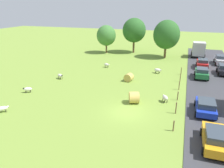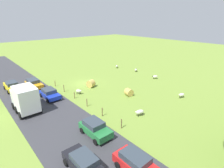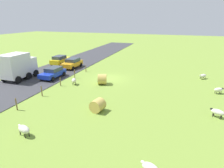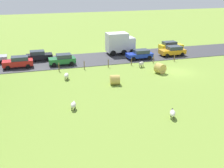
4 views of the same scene
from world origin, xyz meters
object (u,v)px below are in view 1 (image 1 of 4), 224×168
(car_6, at_px, (202,73))
(car_3, at_px, (221,60))
(sheep_3, at_px, (60,76))
(car_2, at_px, (206,106))
(truck_0, at_px, (199,49))
(car_1, at_px, (224,69))
(sheep_1, at_px, (165,98))
(hay_bale_0, at_px, (134,97))
(sheep_5, at_px, (2,108))
(car_4, at_px, (202,63))
(sheep_4, at_px, (158,70))
(hay_bale_1, at_px, (129,77))
(tree_0, at_px, (106,36))
(sheep_2, at_px, (28,89))
(car_5, at_px, (217,138))
(tree_2, at_px, (134,30))
(tree_1, at_px, (166,35))
(sheep_0, at_px, (107,65))

(car_6, bearing_deg, car_3, 69.56)
(sheep_3, distance_m, car_2, 21.10)
(truck_0, distance_m, car_1, 12.62)
(sheep_1, bearing_deg, hay_bale_0, -158.03)
(sheep_1, height_order, sheep_5, sheep_1)
(car_3, xyz_separation_m, car_6, (-3.81, -10.23, -0.02))
(car_1, xyz_separation_m, car_2, (-3.66, -15.61, -0.03))
(truck_0, bearing_deg, car_4, -87.05)
(sheep_4, relative_size, car_1, 0.33)
(truck_0, bearing_deg, hay_bale_0, -105.69)
(car_6, bearing_deg, hay_bale_0, -122.60)
(sheep_3, relative_size, hay_bale_1, 1.06)
(car_1, bearing_deg, tree_0, 157.71)
(sheep_3, xyz_separation_m, tree_0, (0.09, 20.43, 3.55))
(tree_0, xyz_separation_m, truck_0, (20.43, 2.19, -2.28))
(sheep_2, bearing_deg, car_1, 33.72)
(sheep_5, height_order, car_5, car_5)
(sheep_2, xyz_separation_m, tree_2, (7.10, 29.16, 4.71))
(car_4, bearing_deg, car_3, 48.71)
(tree_2, xyz_separation_m, car_5, (14.83, -34.05, -4.31))
(tree_1, bearing_deg, sheep_2, -119.50)
(sheep_1, height_order, sheep_3, sheep_1)
(sheep_0, height_order, sheep_3, sheep_3)
(sheep_3, bearing_deg, car_3, 35.71)
(sheep_1, distance_m, sheep_4, 11.53)
(hay_bale_1, xyz_separation_m, tree_0, (-10.19, 18.07, 3.48))
(sheep_2, xyz_separation_m, sheep_3, (1.02, 6.23, 0.04))
(car_4, height_order, car_6, car_4)
(sheep_3, height_order, truck_0, truck_0)
(sheep_0, xyz_separation_m, tree_0, (-4.44, 11.99, 3.56))
(car_3, bearing_deg, sheep_0, -155.38)
(car_4, relative_size, car_5, 0.99)
(tree_1, bearing_deg, hay_bale_1, -101.20)
(tree_0, distance_m, car_5, 37.93)
(hay_bale_1, distance_m, tree_1, 18.35)
(tree_1, bearing_deg, sheep_3, -124.68)
(car_4, xyz_separation_m, car_5, (-0.07, -24.76, -0.02))
(sheep_1, xyz_separation_m, car_3, (8.23, 21.08, 0.36))
(sheep_2, bearing_deg, hay_bale_0, 5.52)
(tree_1, bearing_deg, car_6, -61.28)
(sheep_0, bearing_deg, hay_bale_0, -58.23)
(hay_bale_1, relative_size, tree_2, 0.15)
(tree_1, bearing_deg, sheep_4, -89.62)
(sheep_1, xyz_separation_m, sheep_5, (-16.04, -8.21, -0.09))
(car_2, bearing_deg, sheep_4, 117.48)
(sheep_0, distance_m, car_4, 17.26)
(sheep_4, bearing_deg, sheep_1, -78.15)
(sheep_2, bearing_deg, tree_2, 76.31)
(hay_bale_1, distance_m, tree_2, 21.49)
(sheep_4, relative_size, tree_1, 0.17)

